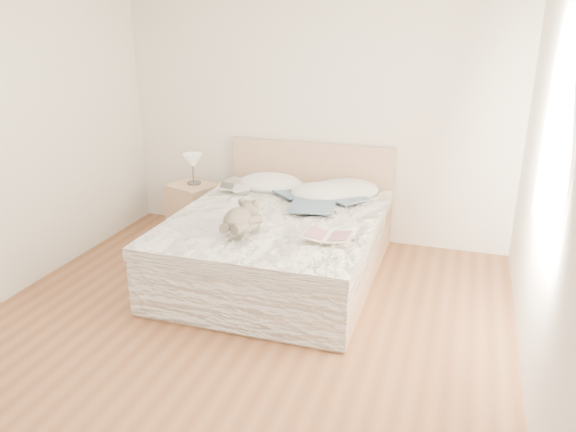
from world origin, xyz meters
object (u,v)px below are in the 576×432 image
at_px(photo_book, 235,188).
at_px(table_lamp, 193,162).
at_px(teddy_bear, 237,228).
at_px(childrens_book, 328,236).
at_px(nightstand, 194,210).
at_px(bed, 280,242).

bearing_deg(photo_book, table_lamp, 141.02).
relative_size(photo_book, teddy_bear, 0.89).
bearing_deg(table_lamp, childrens_book, -34.01).
xyz_separation_m(table_lamp, teddy_bear, (1.02, -1.26, -0.14)).
relative_size(photo_book, childrens_book, 0.89).
bearing_deg(nightstand, bed, -27.96).
bearing_deg(teddy_bear, photo_book, 114.90).
distance_m(table_lamp, photo_book, 0.62).
relative_size(table_lamp, teddy_bear, 0.83).
xyz_separation_m(photo_book, childrens_book, (1.17, -0.94, 0.00)).
xyz_separation_m(table_lamp, photo_book, (0.56, -0.22, -0.16)).
xyz_separation_m(table_lamp, childrens_book, (1.73, -1.17, -0.16)).
xyz_separation_m(bed, nightstand, (-1.17, 0.62, -0.03)).
height_order(childrens_book, teddy_bear, teddy_bear).
bearing_deg(teddy_bear, table_lamp, 129.89).
distance_m(childrens_book, teddy_bear, 0.71).
relative_size(table_lamp, photo_book, 0.93).
xyz_separation_m(nightstand, photo_book, (0.56, -0.19, 0.35)).
xyz_separation_m(photo_book, teddy_bear, (0.46, -1.03, 0.02)).
bearing_deg(table_lamp, bed, -29.39).
bearing_deg(teddy_bear, nightstand, 130.82).
relative_size(bed, teddy_bear, 5.63).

